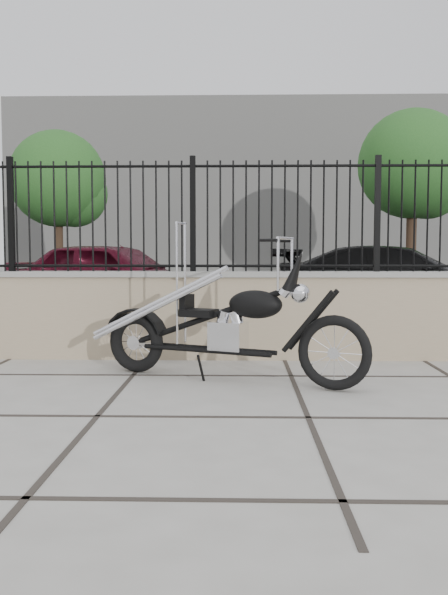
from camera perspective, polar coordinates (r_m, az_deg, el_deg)
ground_plane at (r=4.56m, az=7.64°, el=-10.76°), size 90.00×90.00×0.00m
parking_lot at (r=16.93m, az=3.10°, el=0.16°), size 30.00×30.00×0.00m
retaining_wall at (r=6.94m, az=5.46°, el=-1.60°), size 14.00×0.36×0.96m
iron_fence at (r=6.91m, az=5.52°, el=7.35°), size 14.00×0.08×1.20m
background_building at (r=31.02m, az=2.38°, el=9.36°), size 22.00×6.00×8.00m
chopper_motorcycle at (r=5.69m, az=-0.08°, el=-0.22°), size 2.43×1.38×1.48m
car_red at (r=11.78m, az=-10.06°, el=1.75°), size 4.39×2.89×1.39m
car_black at (r=11.84m, az=15.54°, el=1.43°), size 4.77×2.97×1.29m
bollard_a at (r=9.19m, az=-7.30°, el=-0.52°), size 0.11×0.11×0.86m
tree_left at (r=21.58m, az=-14.86°, el=10.72°), size 3.13×3.13×5.28m
tree_right at (r=21.86m, az=16.74°, el=11.91°), size 3.55×3.55×5.99m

